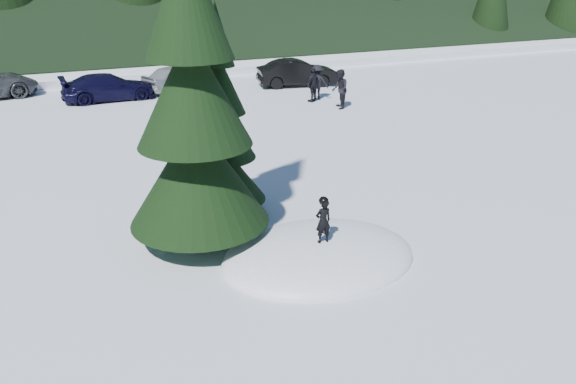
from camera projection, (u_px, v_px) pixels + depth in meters
name	position (u px, v px, depth m)	size (l,w,h in m)	color
ground	(319.00, 258.00, 12.60)	(200.00, 200.00, 0.00)	white
snow_mound	(319.00, 258.00, 12.60)	(4.48, 3.52, 0.96)	white
spruce_tall	(193.00, 104.00, 12.06)	(3.20, 3.20, 8.60)	black
spruce_short	(221.00, 137.00, 14.08)	(2.20, 2.20, 5.37)	black
child_skier	(323.00, 221.00, 12.08)	(0.36, 0.24, 1.00)	black
adult_0	(340.00, 89.00, 25.31)	(0.86, 0.67, 1.77)	black
adult_1	(313.00, 85.00, 26.59)	(0.96, 0.40, 1.63)	black
adult_2	(317.00, 82.00, 27.08)	(1.07, 0.62, 1.66)	black
car_3	(109.00, 87.00, 26.98)	(1.78, 4.39, 1.27)	black
car_4	(180.00, 78.00, 28.97)	(1.62, 4.02, 1.37)	#979B9F
car_5	(297.00, 73.00, 30.14)	(1.50, 4.29, 1.41)	black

